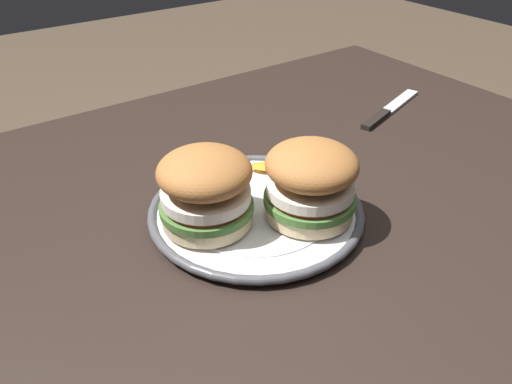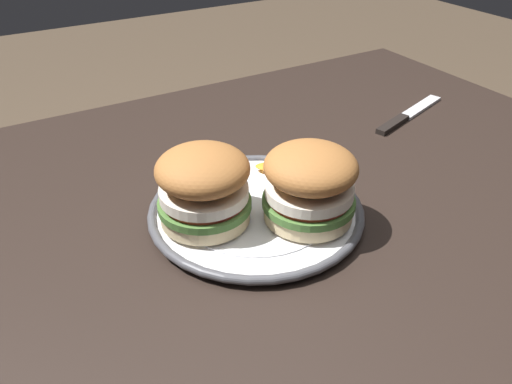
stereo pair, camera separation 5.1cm
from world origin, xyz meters
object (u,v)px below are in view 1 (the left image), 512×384
(dining_table, at_px, (219,268))
(sandwich_half_right, at_px, (205,188))
(sandwich_half_left, at_px, (311,181))
(table_knife, at_px, (387,112))
(dinner_plate, at_px, (256,211))

(dining_table, distance_m, sandwich_half_right, 0.17)
(sandwich_half_left, xyz_separation_m, table_knife, (0.36, 0.18, -0.07))
(sandwich_half_left, bearing_deg, dinner_plate, 130.31)
(sandwich_half_left, relative_size, table_knife, 0.74)
(sandwich_half_right, xyz_separation_m, table_knife, (0.47, 0.12, -0.07))
(dining_table, height_order, dinner_plate, dinner_plate)
(sandwich_half_right, bearing_deg, dining_table, 44.41)
(table_knife, bearing_deg, sandwich_half_right, -165.70)
(dining_table, relative_size, sandwich_half_right, 9.59)
(dinner_plate, bearing_deg, dining_table, 135.11)
(sandwich_half_left, bearing_deg, dining_table, 132.41)
(sandwich_half_right, bearing_deg, dinner_plate, -6.74)
(table_knife, bearing_deg, dining_table, -168.50)
(dinner_plate, bearing_deg, sandwich_half_right, 173.26)
(table_knife, bearing_deg, sandwich_half_left, -152.77)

